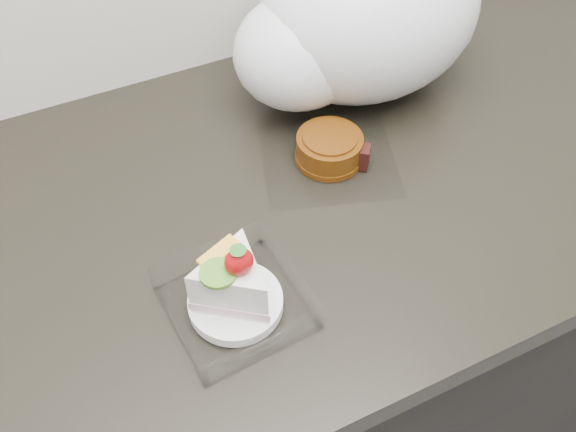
% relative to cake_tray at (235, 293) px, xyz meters
% --- Properties ---
extents(counter, '(2.04, 0.64, 0.90)m').
position_rel_cake_tray_xyz_m(counter, '(0.08, 0.14, -0.48)').
color(counter, black).
rests_on(counter, ground).
extents(cake_tray, '(0.16, 0.16, 0.12)m').
position_rel_cake_tray_xyz_m(cake_tray, '(0.00, 0.00, 0.00)').
color(cake_tray, white).
rests_on(cake_tray, counter).
extents(mooncake_wrap, '(0.23, 0.22, 0.04)m').
position_rel_cake_tray_xyz_m(mooncake_wrap, '(0.21, 0.17, -0.01)').
color(mooncake_wrap, white).
rests_on(mooncake_wrap, counter).
extents(plastic_bag, '(0.42, 0.33, 0.31)m').
position_rel_cake_tray_xyz_m(plastic_bag, '(0.32, 0.30, 0.09)').
color(plastic_bag, white).
rests_on(plastic_bag, counter).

